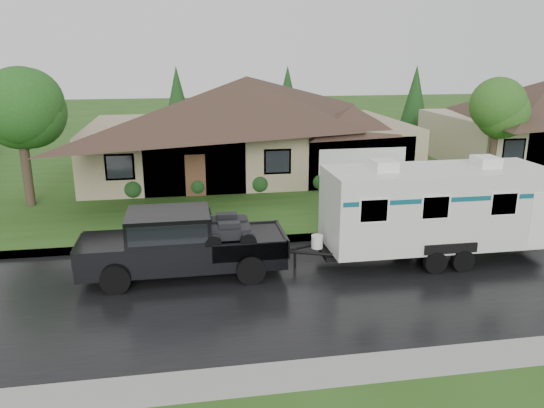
% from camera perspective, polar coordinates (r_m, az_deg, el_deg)
% --- Properties ---
extents(ground, '(140.00, 140.00, 0.00)m').
position_cam_1_polar(ground, '(18.41, -3.31, -6.65)').
color(ground, '#274B17').
rests_on(ground, ground).
extents(road, '(140.00, 8.00, 0.01)m').
position_cam_1_polar(road, '(16.59, -2.51, -9.27)').
color(road, black).
rests_on(road, ground).
extents(curb, '(140.00, 0.50, 0.15)m').
position_cam_1_polar(curb, '(20.47, -4.03, -4.05)').
color(curb, gray).
rests_on(curb, ground).
extents(lawn, '(140.00, 26.00, 0.15)m').
position_cam_1_polar(lawn, '(32.70, -6.32, 3.57)').
color(lawn, '#274B17').
rests_on(lawn, ground).
extents(house_main, '(19.44, 10.80, 6.90)m').
position_cam_1_polar(house_main, '(31.19, -2.12, 9.61)').
color(house_main, gray).
rests_on(house_main, lawn).
extents(tree_left_green, '(3.91, 3.91, 6.47)m').
position_cam_1_polar(tree_left_green, '(26.61, -25.59, 9.22)').
color(tree_left_green, '#382B1E').
rests_on(tree_left_green, lawn).
extents(tree_right_green, '(3.39, 3.39, 5.61)m').
position_cam_1_polar(tree_right_green, '(31.55, 23.10, 9.25)').
color(tree_right_green, '#382B1E').
rests_on(tree_right_green, lawn).
extents(shrub_row, '(13.60, 1.00, 1.00)m').
position_cam_1_polar(shrub_row, '(27.24, -1.38, 2.37)').
color(shrub_row, '#143814').
rests_on(shrub_row, lawn).
extents(pickup_truck, '(6.55, 2.49, 2.18)m').
position_cam_1_polar(pickup_truck, '(17.51, -9.94, -3.98)').
color(pickup_truck, black).
rests_on(pickup_truck, ground).
extents(travel_trailer, '(8.08, 2.84, 3.62)m').
position_cam_1_polar(travel_trailer, '(19.29, 17.12, -0.24)').
color(travel_trailer, silver).
rests_on(travel_trailer, ground).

